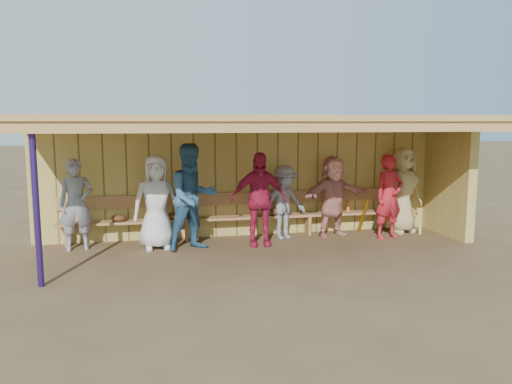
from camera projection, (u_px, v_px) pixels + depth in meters
ground at (260, 250)px, 9.41m from camera, size 90.00×90.00×0.00m
player_a at (76, 205)px, 9.29m from camera, size 0.68×0.50×1.72m
player_b at (156, 202)px, 9.38m from camera, size 0.92×0.64×1.78m
player_c at (193, 197)px, 9.30m from camera, size 1.16×1.02×2.00m
player_d at (259, 199)px, 9.63m from camera, size 1.10×0.52×1.82m
player_e at (284, 202)px, 10.24m from camera, size 1.10×0.84×1.51m
player_f at (333, 196)px, 10.44m from camera, size 1.66×0.91×1.70m
player_g at (389, 197)px, 10.24m from camera, size 0.70×0.53×1.73m
player_h at (403, 190)px, 10.77m from camera, size 1.02×0.79×1.85m
dugout_structure at (272, 157)px, 9.92m from camera, size 8.80×3.20×2.50m
bench at (248, 212)px, 10.42m from camera, size 7.60×0.34×0.93m
dugout_equipment at (227, 215)px, 10.20m from camera, size 6.46×0.62×0.80m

